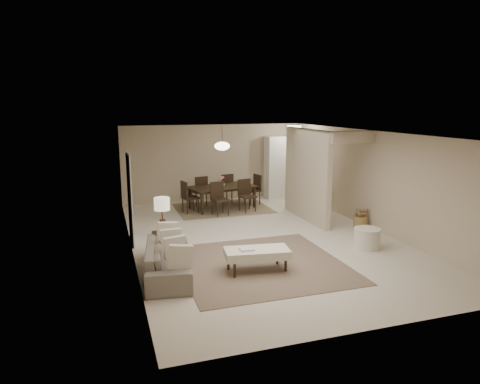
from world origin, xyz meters
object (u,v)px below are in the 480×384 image
object	(u,v)px
sofa	(168,260)
dining_table	(223,197)
ottoman_bench	(257,253)
round_pouf	(367,238)
wicker_basket	(360,222)
pantry_cabinet	(283,167)
side_table	(163,245)

from	to	relation	value
sofa	dining_table	size ratio (longest dim) A/B	1.03
ottoman_bench	round_pouf	bearing A→B (deg)	18.28
ottoman_bench	round_pouf	world-z (taller)	round_pouf
ottoman_bench	wicker_basket	size ratio (longest dim) A/B	3.56
pantry_cabinet	wicker_basket	bearing A→B (deg)	-84.49
side_table	pantry_cabinet	bearing A→B (deg)	44.99
pantry_cabinet	side_table	distance (m)	6.76
ottoman_bench	wicker_basket	world-z (taller)	ottoman_bench
dining_table	sofa	bearing A→B (deg)	-129.10
side_table	dining_table	bearing A→B (deg)	58.10
pantry_cabinet	sofa	xyz separation A→B (m)	(-4.80, -5.78, -0.75)
pantry_cabinet	wicker_basket	xyz separation A→B (m)	(0.40, -4.15, -0.90)
pantry_cabinet	side_table	world-z (taller)	pantry_cabinet
pantry_cabinet	side_table	bearing A→B (deg)	-135.01
sofa	round_pouf	distance (m)	4.43
sofa	round_pouf	xyz separation A→B (m)	(4.42, 0.20, -0.07)
side_table	round_pouf	xyz separation A→B (m)	(4.37, -0.83, -0.03)
ottoman_bench	dining_table	size ratio (longest dim) A/B	0.66
side_table	round_pouf	distance (m)	4.45
side_table	wicker_basket	bearing A→B (deg)	6.62
sofa	side_table	distance (m)	1.03
sofa	wicker_basket	distance (m)	5.45
sofa	dining_table	distance (m)	5.32
sofa	wicker_basket	bearing A→B (deg)	-64.55
sofa	wicker_basket	size ratio (longest dim) A/B	5.62
round_pouf	wicker_basket	distance (m)	1.63
pantry_cabinet	side_table	size ratio (longest dim) A/B	4.10
sofa	dining_table	bearing A→B (deg)	-18.42
round_pouf	dining_table	bearing A→B (deg)	114.18
side_table	wicker_basket	xyz separation A→B (m)	(5.15, 0.60, -0.10)
pantry_cabinet	ottoman_bench	world-z (taller)	pantry_cabinet
dining_table	round_pouf	bearing A→B (deg)	-78.44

